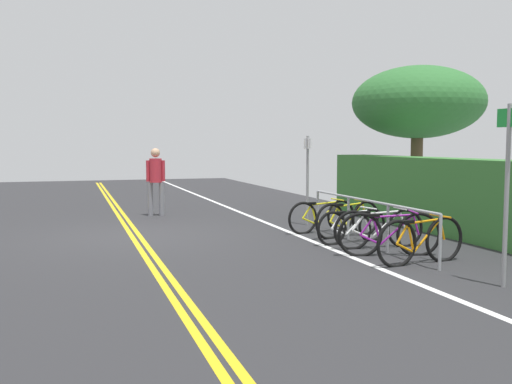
{
  "coord_description": "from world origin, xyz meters",
  "views": [
    {
      "loc": [
        11.8,
        -1.2,
        1.88
      ],
      "look_at": [
        2.39,
        1.86,
        1.05
      ],
      "focal_mm": 39.74,
      "sensor_mm": 36.0,
      "label": 1
    }
  ],
  "objects_px": {
    "bicycle_0": "(322,216)",
    "sign_post_far": "(507,178)",
    "bicycle_2": "(352,226)",
    "pedestrian": "(156,177)",
    "sign_post_near": "(308,171)",
    "bicycle_4": "(389,234)",
    "tree_near_left": "(418,103)",
    "bicycle_1": "(348,219)",
    "bicycle_5": "(421,241)",
    "bike_rack": "(367,212)",
    "bicycle_3": "(379,229)"
  },
  "relations": [
    {
      "from": "bicycle_2",
      "to": "bicycle_5",
      "type": "relative_size",
      "value": 0.95
    },
    {
      "from": "bicycle_1",
      "to": "bicycle_5",
      "type": "height_order",
      "value": "bicycle_5"
    },
    {
      "from": "sign_post_near",
      "to": "bicycle_2",
      "type": "bearing_deg",
      "value": -3.02
    },
    {
      "from": "bike_rack",
      "to": "bicycle_0",
      "type": "height_order",
      "value": "bike_rack"
    },
    {
      "from": "bicycle_2",
      "to": "pedestrian",
      "type": "relative_size",
      "value": 0.91
    },
    {
      "from": "bicycle_0",
      "to": "bicycle_5",
      "type": "distance_m",
      "value": 3.44
    },
    {
      "from": "bicycle_3",
      "to": "sign_post_near",
      "type": "relative_size",
      "value": 0.85
    },
    {
      "from": "sign_post_near",
      "to": "bicycle_4",
      "type": "bearing_deg",
      "value": -1.9
    },
    {
      "from": "bicycle_0",
      "to": "pedestrian",
      "type": "xyz_separation_m",
      "value": [
        -3.89,
        -2.99,
        0.69
      ]
    },
    {
      "from": "bicycle_1",
      "to": "sign_post_far",
      "type": "bearing_deg",
      "value": 0.83
    },
    {
      "from": "bike_rack",
      "to": "bicycle_4",
      "type": "distance_m",
      "value": 1.05
    },
    {
      "from": "bicycle_3",
      "to": "pedestrian",
      "type": "relative_size",
      "value": 0.99
    },
    {
      "from": "bicycle_4",
      "to": "tree_near_left",
      "type": "bearing_deg",
      "value": 142.43
    },
    {
      "from": "bicycle_3",
      "to": "tree_near_left",
      "type": "bearing_deg",
      "value": 139.78
    },
    {
      "from": "sign_post_far",
      "to": "sign_post_near",
      "type": "bearing_deg",
      "value": -178.21
    },
    {
      "from": "bicycle_2",
      "to": "tree_near_left",
      "type": "bearing_deg",
      "value": 133.71
    },
    {
      "from": "bicycle_1",
      "to": "bicycle_5",
      "type": "bearing_deg",
      "value": -2.71
    },
    {
      "from": "bike_rack",
      "to": "bicycle_2",
      "type": "xyz_separation_m",
      "value": [
        -0.32,
        -0.13,
        -0.31
      ]
    },
    {
      "from": "bicycle_0",
      "to": "sign_post_far",
      "type": "xyz_separation_m",
      "value": [
        5.03,
        0.31,
        1.1
      ]
    },
    {
      "from": "bicycle_1",
      "to": "sign_post_near",
      "type": "relative_size",
      "value": 0.8
    },
    {
      "from": "bicycle_5",
      "to": "pedestrian",
      "type": "xyz_separation_m",
      "value": [
        -7.33,
        -3.11,
        0.67
      ]
    },
    {
      "from": "tree_near_left",
      "to": "sign_post_far",
      "type": "bearing_deg",
      "value": -25.8
    },
    {
      "from": "sign_post_near",
      "to": "tree_near_left",
      "type": "height_order",
      "value": "tree_near_left"
    },
    {
      "from": "bike_rack",
      "to": "bicycle_5",
      "type": "distance_m",
      "value": 1.75
    },
    {
      "from": "bicycle_1",
      "to": "bicycle_4",
      "type": "distance_m",
      "value": 2.01
    },
    {
      "from": "bicycle_4",
      "to": "pedestrian",
      "type": "relative_size",
      "value": 0.97
    },
    {
      "from": "sign_post_near",
      "to": "bicycle_0",
      "type": "bearing_deg",
      "value": -6.37
    },
    {
      "from": "bicycle_1",
      "to": "pedestrian",
      "type": "relative_size",
      "value": 0.93
    },
    {
      "from": "bicycle_2",
      "to": "sign_post_near",
      "type": "bearing_deg",
      "value": 176.98
    },
    {
      "from": "bicycle_1",
      "to": "pedestrian",
      "type": "bearing_deg",
      "value": -144.91
    },
    {
      "from": "bike_rack",
      "to": "sign_post_far",
      "type": "height_order",
      "value": "sign_post_far"
    },
    {
      "from": "pedestrian",
      "to": "sign_post_near",
      "type": "distance_m",
      "value": 4.2
    },
    {
      "from": "bicycle_3",
      "to": "bicycle_1",
      "type": "bearing_deg",
      "value": 177.93
    },
    {
      "from": "bicycle_5",
      "to": "sign_post_far",
      "type": "relative_size",
      "value": 0.71
    },
    {
      "from": "bicycle_0",
      "to": "bicycle_1",
      "type": "bearing_deg",
      "value": 19.1
    },
    {
      "from": "bicycle_0",
      "to": "bicycle_3",
      "type": "relative_size",
      "value": 0.94
    },
    {
      "from": "bicycle_3",
      "to": "bicycle_5",
      "type": "bearing_deg",
      "value": -3.29
    },
    {
      "from": "bicycle_4",
      "to": "sign_post_near",
      "type": "distance_m",
      "value": 3.91
    },
    {
      "from": "bicycle_1",
      "to": "bicycle_3",
      "type": "relative_size",
      "value": 0.94
    },
    {
      "from": "bicycle_0",
      "to": "bicycle_4",
      "type": "height_order",
      "value": "bicycle_4"
    },
    {
      "from": "sign_post_far",
      "to": "tree_near_left",
      "type": "bearing_deg",
      "value": 154.2
    },
    {
      "from": "bicycle_4",
      "to": "sign_post_far",
      "type": "bearing_deg",
      "value": 7.79
    },
    {
      "from": "bicycle_4",
      "to": "tree_near_left",
      "type": "height_order",
      "value": "tree_near_left"
    },
    {
      "from": "bicycle_5",
      "to": "tree_near_left",
      "type": "xyz_separation_m",
      "value": [
        -5.75,
        3.74,
        2.63
      ]
    },
    {
      "from": "bicycle_4",
      "to": "pedestrian",
      "type": "distance_m",
      "value": 7.28
    },
    {
      "from": "bicycle_1",
      "to": "bicycle_0",
      "type": "bearing_deg",
      "value": -160.9
    },
    {
      "from": "bicycle_1",
      "to": "bicycle_5",
      "type": "xyz_separation_m",
      "value": [
        2.72,
        -0.13,
        0.01
      ]
    },
    {
      "from": "bicycle_2",
      "to": "tree_near_left",
      "type": "xyz_separation_m",
      "value": [
        -3.7,
        3.87,
        2.67
      ]
    },
    {
      "from": "bicycle_2",
      "to": "sign_post_far",
      "type": "relative_size",
      "value": 0.68
    },
    {
      "from": "bicycle_1",
      "to": "bicycle_4",
      "type": "height_order",
      "value": "bicycle_4"
    }
  ]
}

